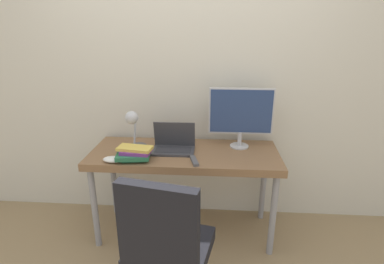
% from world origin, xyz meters
% --- Properties ---
extents(ground_plane, '(12.00, 12.00, 0.00)m').
position_xyz_m(ground_plane, '(0.00, 0.00, 0.00)').
color(ground_plane, '#937A56').
extents(wall_back, '(8.00, 0.05, 2.60)m').
position_xyz_m(wall_back, '(0.00, 0.67, 1.30)').
color(wall_back, beige).
rests_on(wall_back, ground_plane).
extents(desk, '(1.53, 0.60, 0.76)m').
position_xyz_m(desk, '(0.00, 0.30, 0.69)').
color(desk, brown).
rests_on(desk, ground_plane).
extents(laptop, '(0.34, 0.22, 0.23)m').
position_xyz_m(laptop, '(-0.09, 0.32, 0.81)').
color(laptop, '#38383D').
rests_on(laptop, desk).
extents(monitor, '(0.53, 0.16, 0.50)m').
position_xyz_m(monitor, '(0.45, 0.44, 1.05)').
color(monitor, '#B7B7BC').
rests_on(monitor, desk).
extents(desk_lamp, '(0.14, 0.25, 0.35)m').
position_xyz_m(desk_lamp, '(-0.40, 0.27, 0.99)').
color(desk_lamp, '#4C4C51').
rests_on(desk_lamp, desk).
extents(office_chair, '(0.61, 0.60, 0.98)m').
position_xyz_m(office_chair, '(-0.03, -0.54, 0.54)').
color(office_chair, black).
rests_on(office_chair, ground_plane).
extents(book_stack, '(0.28, 0.20, 0.10)m').
position_xyz_m(book_stack, '(-0.36, 0.11, 0.82)').
color(book_stack, '#286B47').
rests_on(book_stack, desk).
extents(tv_remote, '(0.08, 0.17, 0.02)m').
position_xyz_m(tv_remote, '(0.09, 0.10, 0.77)').
color(tv_remote, '#4C4C51').
rests_on(tv_remote, desk).
extents(game_controller, '(0.16, 0.09, 0.04)m').
position_xyz_m(game_controller, '(-0.51, 0.06, 0.78)').
color(game_controller, white).
rests_on(game_controller, desk).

